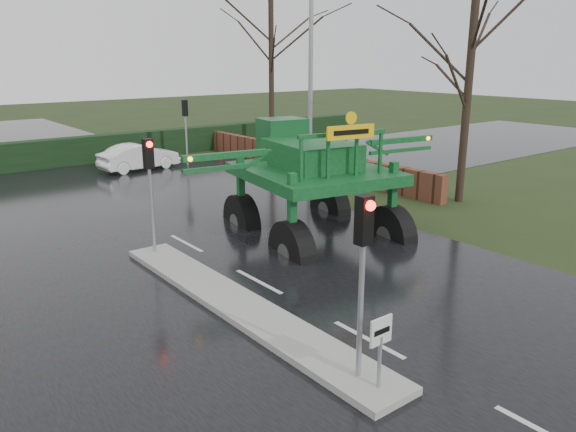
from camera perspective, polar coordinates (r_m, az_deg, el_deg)
ground at (r=12.20m, az=8.14°, el=-12.39°), size 140.00×140.00×0.00m
road_main at (r=19.88m, az=-13.01°, el=-1.31°), size 14.00×80.00×0.02m
road_cross at (r=25.28m, az=-18.87°, el=1.90°), size 80.00×12.00×0.02m
median_island at (r=13.49m, az=-5.11°, el=-8.99°), size 1.20×10.00×0.16m
hedge_row at (r=32.69m, az=-23.75°, el=5.76°), size 44.00×0.90×1.50m
brick_wall at (r=30.14m, az=0.19°, el=6.06°), size 0.40×20.00×1.20m
keep_left_sign at (r=9.96m, az=9.39°, el=-12.43°), size 0.50×0.07×1.35m
traffic_signal_near at (r=9.65m, az=7.65°, el=-3.35°), size 0.26×0.33×3.52m
traffic_signal_mid at (r=16.52m, az=-13.89°, el=4.41°), size 0.26×0.33×3.52m
traffic_signal_far at (r=31.05m, az=-10.40°, el=9.80°), size 0.26×0.33×3.52m
street_light_right at (r=25.14m, az=1.78°, el=16.44°), size 3.85×0.30×10.00m
tree_right_near at (r=23.52m, az=17.97°, el=13.81°), size 5.60×5.60×9.64m
tree_right_far at (r=35.20m, az=-1.72°, el=17.11°), size 7.00×7.00×12.05m
crop_sprayer at (r=16.51m, az=0.01°, el=4.46°), size 9.26×6.46×5.23m
white_sedan at (r=30.60m, az=-14.81°, el=4.54°), size 4.25×1.79×1.36m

